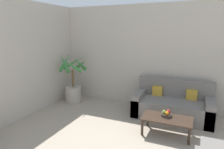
% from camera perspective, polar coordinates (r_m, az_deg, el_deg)
% --- Properties ---
extents(wall_back, '(8.56, 0.06, 2.70)m').
position_cam_1_polar(wall_back, '(5.26, 21.55, 4.26)').
color(wall_back, '#BCB2A3').
rests_on(wall_back, ground_plane).
extents(potted_palm, '(0.86, 0.87, 1.42)m').
position_cam_1_polar(potted_palm, '(5.81, -11.03, -3.06)').
color(potted_palm, '#ADA393').
rests_on(potted_palm, ground_plane).
extents(sofa_loveseat, '(1.78, 0.85, 0.85)m').
position_cam_1_polar(sofa_loveseat, '(5.01, 16.88, -8.42)').
color(sofa_loveseat, slate).
rests_on(sofa_loveseat, ground_plane).
extents(coffee_table, '(0.95, 0.53, 0.35)m').
position_cam_1_polar(coffee_table, '(4.14, 15.42, -12.42)').
color(coffee_table, '#38281E').
rests_on(coffee_table, ground_plane).
extents(fruit_bowl, '(0.21, 0.21, 0.05)m').
position_cam_1_polar(fruit_bowl, '(4.18, 15.28, -11.10)').
color(fruit_bowl, '#42382D').
rests_on(fruit_bowl, coffee_table).
extents(apple_red, '(0.08, 0.08, 0.08)m').
position_cam_1_polar(apple_red, '(4.18, 15.80, -10.17)').
color(apple_red, red).
rests_on(apple_red, fruit_bowl).
extents(apple_green, '(0.07, 0.07, 0.07)m').
position_cam_1_polar(apple_green, '(4.16, 14.66, -10.28)').
color(apple_green, olive).
rests_on(apple_green, fruit_bowl).
extents(orange_fruit, '(0.07, 0.07, 0.07)m').
position_cam_1_polar(orange_fruit, '(4.10, 15.43, -10.62)').
color(orange_fruit, orange).
rests_on(orange_fruit, fruit_bowl).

